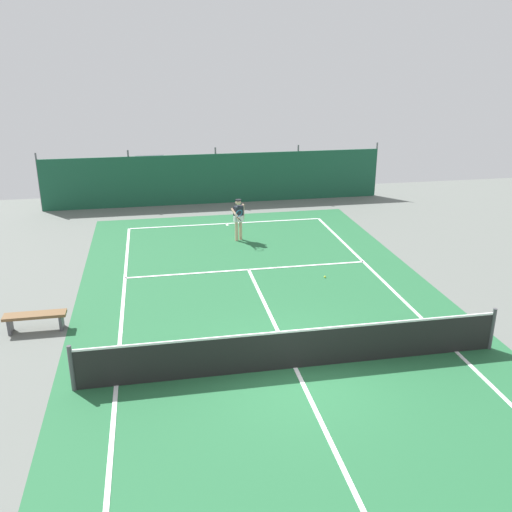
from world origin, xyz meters
name	(u,v)px	position (x,y,z in m)	size (l,w,h in m)	color
ground_plane	(295,368)	(0.00, 0.00, 0.00)	(36.00, 36.00, 0.00)	slate
court_surface	(295,368)	(0.00, 0.00, 0.00)	(11.02, 26.60, 0.01)	#236038
tennis_net	(296,349)	(0.00, 0.00, 0.51)	(10.12, 0.10, 1.10)	black
back_fence	(215,187)	(0.00, 15.94, 0.67)	(16.30, 0.98, 2.70)	#195138
tennis_player	(239,217)	(0.17, 9.60, 0.96)	(0.56, 0.83, 1.64)	#D8AD8C
tennis_ball_near_player	(325,277)	(2.34, 5.24, 0.03)	(0.07, 0.07, 0.07)	#CCDB33
parked_car	(151,174)	(-3.08, 18.88, 0.84)	(2.11, 4.25, 1.68)	silver
courtside_bench	(35,318)	(-6.31, 3.10, 0.37)	(1.60, 0.40, 0.49)	brown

